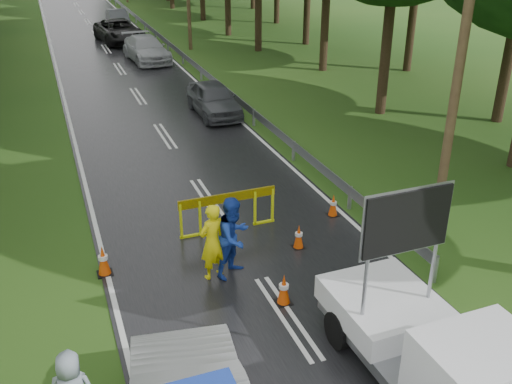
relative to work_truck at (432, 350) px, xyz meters
name	(u,v)px	position (x,y,z in m)	size (l,w,h in m)	color
ground	(287,317)	(-1.47, 2.82, -0.94)	(160.00, 160.00, 0.00)	#214A15
road	(106,49)	(-1.47, 32.82, -0.93)	(7.00, 140.00, 0.02)	black
guardrail	(162,38)	(2.23, 32.49, -0.39)	(0.12, 60.06, 0.70)	gray
utility_pole_near	(463,41)	(3.73, 4.82, 4.12)	(1.40, 0.24, 10.00)	#483321
work_truck	(432,350)	(0.00, 0.00, 0.00)	(2.02, 4.39, 3.47)	gray
barrier	(228,203)	(-1.47, 6.82, -0.10)	(2.69, 0.11, 1.11)	#DCEC0C
officer	(212,242)	(-2.48, 4.82, 0.00)	(0.69, 0.45, 1.89)	#FFEF0D
civilian	(234,237)	(-1.97, 4.80, 0.04)	(0.96, 0.75, 1.97)	#1A3BAA
queue_car_first	(214,99)	(1.13, 16.82, -0.24)	(1.65, 4.11, 1.40)	#42444A
queue_car_second	(146,49)	(0.40, 28.38, -0.22)	(2.02, 4.97, 1.44)	#A4A6AC
queue_car_third	(119,31)	(-0.25, 34.86, -0.17)	(2.56, 5.56, 1.54)	black
queue_car_fourth	(118,18)	(0.59, 41.41, -0.27)	(1.41, 4.05, 1.33)	#414549
cone_center	(284,289)	(-1.34, 3.29, -0.58)	(0.35, 0.35, 0.74)	black
cone_far	(299,237)	(-0.07, 5.32, -0.62)	(0.31, 0.31, 0.66)	black
cone_left_mid	(103,261)	(-4.87, 5.82, -0.57)	(0.36, 0.36, 0.77)	black
cone_right	(333,205)	(1.58, 6.60, -0.62)	(0.32, 0.32, 0.67)	black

